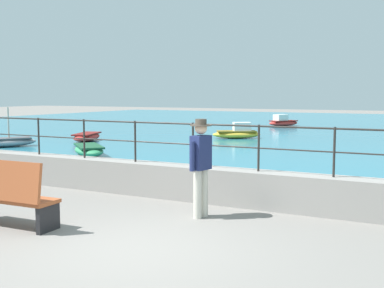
% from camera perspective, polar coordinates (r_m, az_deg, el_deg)
% --- Properties ---
extents(ground_plane, '(120.00, 120.00, 0.00)m').
position_cam_1_polar(ground_plane, '(7.04, -6.77, -12.18)').
color(ground_plane, slate).
extents(promenade_wall, '(20.00, 0.56, 0.70)m').
position_cam_1_polar(promenade_wall, '(9.69, 3.85, -4.97)').
color(promenade_wall, gray).
rests_on(promenade_wall, ground).
extents(railing, '(18.44, 0.04, 0.90)m').
position_cam_1_polar(railing, '(9.55, 3.89, 0.69)').
color(railing, '#282623').
rests_on(railing, promenade_wall).
extents(lake_water, '(64.00, 44.32, 0.06)m').
position_cam_1_polar(lake_water, '(31.68, 20.29, 1.72)').
color(lake_water, teal).
rests_on(lake_water, ground).
extents(bench_main, '(1.72, 0.61, 1.13)m').
position_cam_1_polar(bench_main, '(8.48, -21.15, -5.51)').
color(bench_main, '#9E4C28').
rests_on(bench_main, ground).
extents(person_walking, '(0.38, 0.56, 1.75)m').
position_cam_1_polar(person_walking, '(8.47, 1.05, -2.24)').
color(person_walking, beige).
rests_on(person_walking, ground).
extents(boat_3, '(1.61, 2.47, 0.36)m').
position_cam_1_polar(boat_3, '(22.14, -12.33, 0.85)').
color(boat_3, red).
rests_on(boat_3, lake_water).
extents(boat_4, '(2.01, 2.42, 0.76)m').
position_cam_1_polar(boat_4, '(32.33, 10.70, 2.59)').
color(boat_4, red).
rests_on(boat_4, lake_water).
extents(boat_5, '(2.33, 2.19, 0.36)m').
position_cam_1_polar(boat_5, '(16.97, -12.11, -0.68)').
color(boat_5, '#338C59').
rests_on(boat_5, lake_water).
extents(boat_6, '(2.01, 2.42, 1.59)m').
position_cam_1_polar(boat_6, '(20.70, -21.09, 0.24)').
color(boat_6, gray).
rests_on(boat_6, lake_water).
extents(boat_7, '(2.43, 1.97, 0.76)m').
position_cam_1_polar(boat_7, '(23.09, 5.41, 1.34)').
color(boat_7, gold).
rests_on(boat_7, lake_water).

